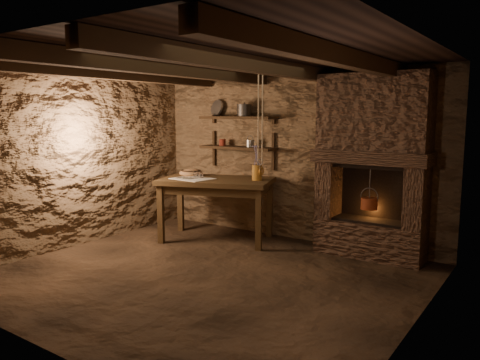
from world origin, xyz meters
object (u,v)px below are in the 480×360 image
Objects in this scene: wooden_bowl at (191,173)px; work_table at (217,207)px; iron_stockpot at (244,111)px; stoneware_jug at (257,165)px; red_pot at (369,203)px.

work_table is at bearing -4.33° from wooden_bowl.
work_table is 8.43× the size of iron_stockpot.
iron_stockpot reaches higher than work_table.
iron_stockpot reaches higher than wooden_bowl.
iron_stockpot is (-0.46, 0.35, 0.75)m from stoneware_jug.
red_pot is (1.98, -0.12, -1.15)m from iron_stockpot.
red_pot is (2.59, 0.39, -0.23)m from wooden_bowl.
work_table is 1.48m from iron_stockpot.
work_table is at bearing -168.26° from red_pot.
iron_stockpot is at bearing 39.85° from wooden_bowl.
iron_stockpot is 0.39× the size of red_pot.
wooden_bowl is at bearing -140.15° from iron_stockpot.
stoneware_jug is 0.91× the size of red_pot.
work_table is 2.14m from red_pot.
red_pot is at bearing -8.01° from work_table.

